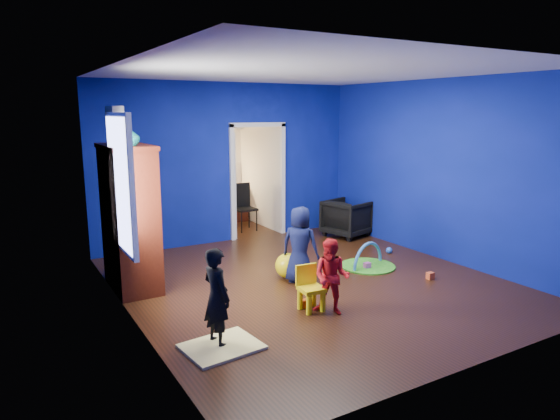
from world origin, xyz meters
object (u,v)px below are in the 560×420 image
armchair (347,218)px  child_black (217,297)px  kid_chair (311,291)px  toddler_red (332,277)px  folding_chair (245,208)px  play_mat (368,266)px  vase (130,136)px  study_desk (226,205)px  crt_tv (132,215)px  hopper_ball (288,266)px  tv_armoire (130,218)px  child_navy (300,245)px

armchair → child_black: bearing=111.5°
kid_chair → toddler_red: bearing=-48.2°
kid_chair → folding_chair: (1.15, 4.13, 0.21)m
play_mat → folding_chair: (-0.57, 3.14, 0.45)m
play_mat → folding_chair: folding_chair is taller
play_mat → armchair: bearing=61.9°
vase → study_desk: 4.79m
crt_tv → study_desk: (2.78, 3.18, -0.65)m
toddler_red → study_desk: toddler_red is taller
armchair → hopper_ball: 2.76m
toddler_red → study_desk: size_ratio=1.04×
toddler_red → vase: size_ratio=3.89×
child_black → tv_armoire: (-0.32, 2.18, 0.46)m
tv_armoire → play_mat: (3.39, -0.92, -0.97)m
study_desk → child_navy: bearing=-99.9°
vase → tv_armoire: size_ratio=0.12×
vase → play_mat: bearing=-10.4°
armchair → hopper_ball: (-2.28, -1.55, -0.17)m
play_mat → study_desk: (-0.57, 4.10, 0.36)m
toddler_red → hopper_ball: (0.22, 1.38, -0.27)m
toddler_red → kid_chair: size_ratio=1.83×
crt_tv → kid_chair: size_ratio=1.40×
play_mat → study_desk: study_desk is taller
armchair → study_desk: (-1.50, 2.37, 0.02)m
hopper_ball → kid_chair: 1.24m
vase → tv_armoire: vase is taller
toddler_red → crt_tv: size_ratio=1.31×
armchair → folding_chair: size_ratio=0.85×
child_black → child_navy: size_ratio=0.95×
armchair → vase: (-4.32, -1.11, 1.72)m
tv_armoire → play_mat: tv_armoire is taller
child_black → tv_armoire: size_ratio=0.53×
armchair → vase: vase is taller
study_desk → folding_chair: 0.96m
crt_tv → kid_chair: bearing=-49.6°
armchair → vase: bearing=89.2°
armchair → crt_tv: (-4.28, -0.81, 0.66)m
crt_tv → folding_chair: crt_tv is taller
child_navy → study_desk: bearing=-46.9°
armchair → tv_armoire: (-4.32, -0.81, 0.62)m
kid_chair → study_desk: 5.22m
tv_armoire → vase: bearing=-90.0°
armchair → vase: size_ratio=3.32×
child_black → child_navy: 2.14m
armchair → play_mat: bearing=136.6°
tv_armoire → child_navy: bearing=-25.2°
hopper_ball → study_desk: size_ratio=0.42×
tv_armoire → study_desk: tv_armoire is taller
child_navy → vase: bearing=34.9°
child_navy → toddler_red: size_ratio=1.19×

